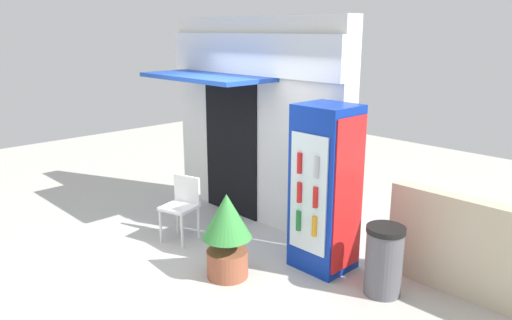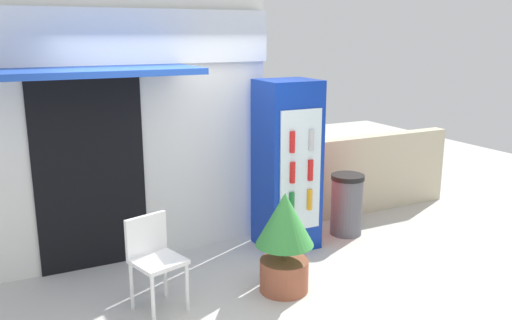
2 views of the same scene
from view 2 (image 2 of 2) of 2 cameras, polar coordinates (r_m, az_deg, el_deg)
ground at (r=5.21m, az=-3.23°, el=-15.23°), size 16.00×16.00×0.00m
storefront_building at (r=5.95m, az=-14.42°, el=3.89°), size 3.34×1.24×2.99m
drink_cooler at (r=6.20m, az=3.45°, el=-0.55°), size 0.67×0.65×1.99m
plastic_chair at (r=5.01m, az=-11.02°, el=-9.99°), size 0.52×0.52×0.88m
potted_plant_near_shop at (r=5.21m, az=3.11°, el=-8.24°), size 0.58×0.58×1.02m
trash_bin at (r=6.80m, az=9.77°, el=-4.74°), size 0.42×0.42×0.78m
stone_boundary_wall at (r=7.78m, az=12.77°, el=-1.33°), size 2.42×0.20×1.10m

